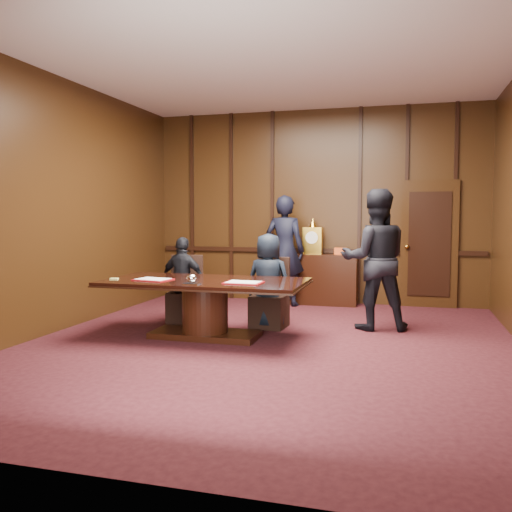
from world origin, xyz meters
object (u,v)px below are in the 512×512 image
at_px(signatory_right, 268,281).
at_px(signatory_left, 183,280).
at_px(conference_table, 205,299).
at_px(sideboard, 312,277).
at_px(witness_left, 285,251).
at_px(witness_right, 375,260).

bearing_deg(signatory_right, signatory_left, 6.45).
bearing_deg(conference_table, sideboard, 73.49).
bearing_deg(signatory_right, witness_left, -77.82).
height_order(signatory_right, witness_right, witness_right).
bearing_deg(witness_right, witness_left, -55.48).
bearing_deg(signatory_left, witness_left, -111.49).
bearing_deg(sideboard, witness_right, -57.67).
xyz_separation_m(sideboard, witness_left, (-0.45, -0.30, 0.49)).
bearing_deg(conference_table, signatory_right, 50.91).
xyz_separation_m(signatory_left, signatory_right, (1.30, 0.00, 0.03)).
relative_size(witness_left, witness_right, 0.99).
bearing_deg(sideboard, conference_table, -106.51).
relative_size(signatory_left, witness_left, 0.66).
height_order(conference_table, witness_left, witness_left).
relative_size(sideboard, conference_table, 0.61).
bearing_deg(sideboard, witness_left, -145.71).
relative_size(sideboard, signatory_left, 1.25).
height_order(conference_table, signatory_right, signatory_right).
xyz_separation_m(sideboard, conference_table, (-0.90, -3.04, 0.02)).
distance_m(sideboard, witness_left, 0.73).
xyz_separation_m(witness_left, witness_right, (1.65, -1.59, 0.01)).
distance_m(signatory_left, witness_left, 2.25).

